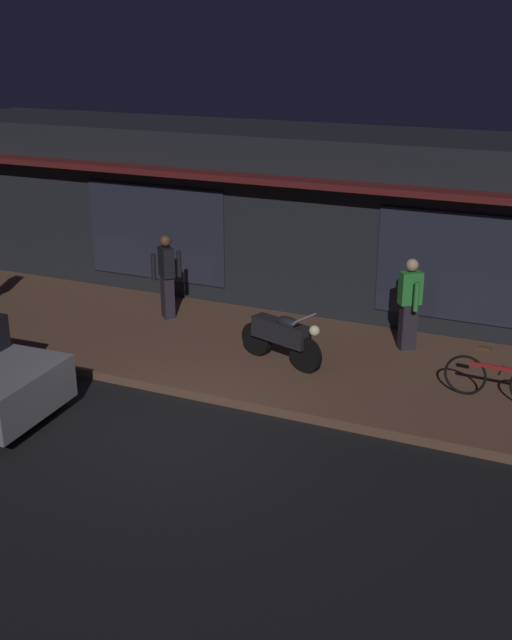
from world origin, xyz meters
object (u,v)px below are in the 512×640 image
(motorcycle, at_px, (282,336))
(person_bystander, at_px, (409,302))
(bicycle_parked, at_px, (498,379))
(person_photographer, at_px, (167,275))

(motorcycle, height_order, person_bystander, person_bystander)
(bicycle_parked, relative_size, person_photographer, 0.99)
(motorcycle, xyz_separation_m, bicycle_parked, (3.56, 0.00, -0.14))
(motorcycle, relative_size, person_bystander, 0.99)
(person_bystander, bearing_deg, bicycle_parked, -40.57)
(person_photographer, xyz_separation_m, person_bystander, (4.72, 0.31, 0.00))
(person_bystander, bearing_deg, motorcycle, -139.96)
(bicycle_parked, xyz_separation_m, person_photographer, (-6.48, 1.20, 0.52))
(bicycle_parked, bearing_deg, person_bystander, 139.43)
(motorcycle, distance_m, person_bystander, 2.38)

